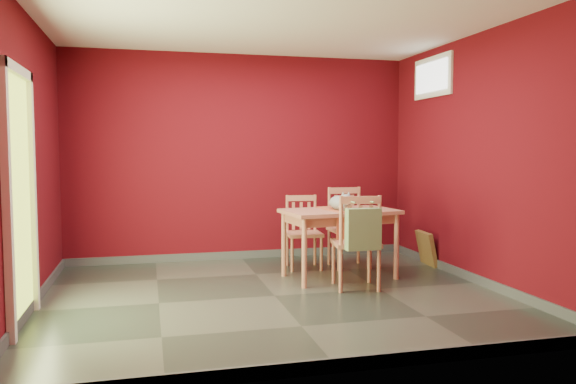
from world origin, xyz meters
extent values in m
plane|color=#2D342D|center=(0.00, 0.00, 0.00)|extent=(4.50, 4.50, 0.00)
plane|color=#4F0810|center=(0.00, 2.00, 1.35)|extent=(4.50, 0.00, 4.50)
plane|color=#4F0810|center=(0.00, -2.00, 1.35)|extent=(4.50, 0.00, 4.50)
plane|color=#4F0810|center=(-2.25, 0.00, 1.35)|extent=(0.00, 4.00, 4.00)
plane|color=#4F0810|center=(2.25, 0.00, 1.35)|extent=(0.00, 4.00, 4.00)
plane|color=white|center=(0.00, 0.00, 2.70)|extent=(4.50, 4.50, 0.00)
cube|color=#3F4244|center=(0.00, 1.99, 0.05)|extent=(4.50, 0.02, 0.10)
cube|color=#3F4244|center=(0.00, -1.99, 0.05)|extent=(4.50, 0.02, 0.10)
cube|color=#3F4244|center=(-2.24, 0.00, 0.05)|extent=(0.03, 4.00, 0.10)
cube|color=#3F4244|center=(2.24, 0.00, 0.05)|extent=(0.03, 4.00, 0.10)
cube|color=#B7D838|center=(-2.24, -0.40, 1.02)|extent=(0.02, 0.85, 2.05)
cube|color=white|center=(-2.21, -0.86, 1.06)|extent=(0.06, 0.08, 2.13)
cube|color=white|center=(-2.21, 0.06, 1.06)|extent=(0.06, 0.08, 2.13)
cube|color=white|center=(-2.21, -0.40, 2.09)|extent=(0.06, 1.01, 0.08)
cube|color=white|center=(2.23, 1.00, 2.35)|extent=(0.03, 0.90, 0.50)
cube|color=white|center=(2.21, 1.00, 2.35)|extent=(0.02, 0.76, 0.36)
cube|color=silver|center=(1.60, 1.99, 0.30)|extent=(0.08, 0.02, 0.12)
cube|color=#B36A53|center=(0.89, 0.60, 0.76)|extent=(1.33, 0.88, 0.04)
cube|color=#B36A53|center=(0.89, 0.60, 0.68)|extent=(1.19, 0.74, 0.10)
cylinder|color=#B36A53|center=(0.37, 0.23, 0.37)|extent=(0.06, 0.06, 0.74)
cylinder|color=#B36A53|center=(0.30, 0.83, 0.37)|extent=(0.06, 0.06, 0.74)
cylinder|color=#B36A53|center=(1.48, 0.37, 0.37)|extent=(0.06, 0.06, 0.74)
cylinder|color=#B36A53|center=(1.41, 0.97, 0.37)|extent=(0.06, 0.06, 0.74)
cube|color=#AF4D2F|center=(0.89, 0.60, 0.78)|extent=(0.40, 0.69, 0.01)
cube|color=#AF4D2F|center=(0.89, 0.27, 0.61)|extent=(0.32, 0.05, 0.33)
cube|color=#B36A53|center=(0.64, 1.19, 0.43)|extent=(0.45, 0.45, 0.04)
cylinder|color=#B36A53|center=(0.44, 1.02, 0.20)|extent=(0.04, 0.04, 0.41)
cylinder|color=#B36A53|center=(0.47, 1.38, 0.20)|extent=(0.04, 0.04, 0.41)
cylinder|color=#B36A53|center=(0.80, 0.99, 0.20)|extent=(0.04, 0.04, 0.41)
cylinder|color=#B36A53|center=(0.83, 1.35, 0.20)|extent=(0.04, 0.04, 0.41)
cylinder|color=#B36A53|center=(0.47, 1.38, 0.67)|extent=(0.04, 0.04, 0.45)
cylinder|color=#B36A53|center=(0.83, 1.35, 0.67)|extent=(0.04, 0.04, 0.45)
cube|color=#B36A53|center=(0.65, 1.36, 0.85)|extent=(0.38, 0.06, 0.07)
cube|color=#B36A53|center=(0.55, 1.37, 0.63)|extent=(0.04, 0.02, 0.35)
cube|color=#B36A53|center=(0.65, 1.36, 0.63)|extent=(0.04, 0.02, 0.35)
cube|color=#B36A53|center=(0.75, 1.36, 0.63)|extent=(0.04, 0.02, 0.35)
cube|color=#B36A53|center=(1.20, 1.12, 0.47)|extent=(0.46, 0.46, 0.04)
cylinder|color=#B36A53|center=(1.00, 0.93, 0.22)|extent=(0.04, 0.04, 0.45)
cylinder|color=#B36A53|center=(1.00, 1.32, 0.22)|extent=(0.04, 0.04, 0.45)
cylinder|color=#B36A53|center=(1.39, 0.92, 0.22)|extent=(0.04, 0.04, 0.45)
cylinder|color=#B36A53|center=(1.40, 1.32, 0.22)|extent=(0.04, 0.04, 0.45)
cylinder|color=#B36A53|center=(1.00, 1.32, 0.74)|extent=(0.04, 0.04, 0.49)
cylinder|color=#B36A53|center=(1.40, 1.32, 0.74)|extent=(0.04, 0.04, 0.49)
cube|color=#B36A53|center=(1.20, 1.32, 0.94)|extent=(0.42, 0.04, 0.08)
cube|color=#B36A53|center=(1.09, 1.32, 0.69)|extent=(0.04, 0.02, 0.38)
cube|color=#B36A53|center=(1.20, 1.32, 0.69)|extent=(0.04, 0.02, 0.38)
cube|color=#B36A53|center=(1.31, 1.32, 0.69)|extent=(0.04, 0.02, 0.38)
cube|color=#B36A53|center=(0.90, 0.12, 0.47)|extent=(0.52, 0.52, 0.04)
cylinder|color=#B36A53|center=(1.13, 0.29, 0.23)|extent=(0.04, 0.04, 0.45)
cylinder|color=#B36A53|center=(1.07, -0.10, 0.23)|extent=(0.04, 0.04, 0.45)
cylinder|color=#B36A53|center=(0.73, 0.34, 0.23)|extent=(0.04, 0.04, 0.45)
cylinder|color=#B36A53|center=(0.68, -0.05, 0.23)|extent=(0.04, 0.04, 0.45)
cylinder|color=#B36A53|center=(1.07, -0.10, 0.74)|extent=(0.04, 0.04, 0.49)
cylinder|color=#B36A53|center=(0.68, -0.05, 0.74)|extent=(0.04, 0.04, 0.49)
cube|color=#B36A53|center=(0.87, -0.07, 0.95)|extent=(0.42, 0.10, 0.08)
cube|color=#B36A53|center=(0.98, -0.09, 0.70)|extent=(0.04, 0.03, 0.38)
cube|color=#B36A53|center=(0.87, -0.07, 0.70)|extent=(0.04, 0.03, 0.38)
cube|color=#B36A53|center=(0.76, -0.06, 0.70)|extent=(0.04, 0.03, 0.38)
cube|color=#698454|center=(0.87, -0.15, 0.66)|extent=(0.35, 0.11, 0.42)
cylinder|color=#698454|center=(0.77, -0.09, 0.93)|extent=(0.02, 0.18, 0.02)
cylinder|color=#698454|center=(0.97, -0.09, 0.93)|extent=(0.02, 0.18, 0.02)
cube|color=brown|center=(2.19, 1.00, 0.21)|extent=(0.17, 0.43, 0.43)
cube|color=black|center=(2.19, 1.00, 0.21)|extent=(0.11, 0.30, 0.30)
camera|label=1|loc=(-1.21, -5.36, 1.45)|focal=35.00mm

